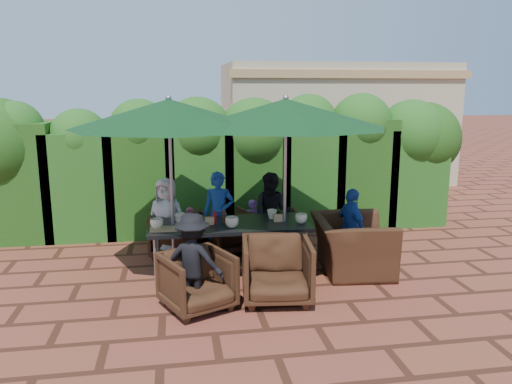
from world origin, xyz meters
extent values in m
plane|color=brown|center=(0.00, 0.00, 0.00)|extent=(80.00, 80.00, 0.00)
cube|color=black|center=(-0.21, -0.02, 0.72)|extent=(2.17, 0.90, 0.05)
cube|color=gray|center=(-0.21, -0.02, 0.12)|extent=(1.97, 0.05, 0.05)
cylinder|color=gray|center=(-1.19, -0.37, 0.35)|extent=(0.05, 0.05, 0.70)
cylinder|color=gray|center=(-1.19, 0.33, 0.35)|extent=(0.05, 0.05, 0.70)
cylinder|color=gray|center=(0.77, -0.37, 0.35)|extent=(0.05, 0.05, 0.70)
cylinder|color=gray|center=(0.77, 0.33, 0.35)|extent=(0.05, 0.05, 0.70)
cylinder|color=gray|center=(-0.97, 0.03, 0.01)|extent=(0.44, 0.44, 0.03)
cylinder|color=gray|center=(-0.97, 0.03, 1.20)|extent=(0.04, 0.04, 2.40)
cone|color=black|center=(-0.97, 0.03, 2.22)|extent=(2.59, 2.59, 0.38)
sphere|color=gray|center=(-0.97, 0.03, 2.42)|extent=(0.08, 0.08, 0.08)
cylinder|color=gray|center=(0.55, -0.04, 0.01)|extent=(0.44, 0.44, 0.03)
cylinder|color=gray|center=(0.55, -0.04, 1.20)|extent=(0.04, 0.04, 2.40)
cone|color=black|center=(0.55, -0.04, 2.22)|extent=(2.73, 2.73, 0.38)
sphere|color=gray|center=(0.55, -0.04, 2.42)|extent=(0.08, 0.08, 0.08)
imported|color=black|center=(-0.95, 1.01, 0.38)|extent=(0.80, 0.75, 0.75)
imported|color=black|center=(-0.11, 1.05, 0.36)|extent=(0.88, 0.86, 0.72)
imported|color=black|center=(0.69, 1.05, 0.34)|extent=(0.69, 0.65, 0.68)
imported|color=black|center=(-0.70, -1.01, 0.38)|extent=(0.95, 0.93, 0.75)
imported|color=black|center=(0.26, -0.92, 0.42)|extent=(0.90, 0.85, 0.84)
imported|color=black|center=(1.51, -0.10, 0.51)|extent=(0.88, 1.24, 1.02)
imported|color=silver|center=(-1.06, 0.90, 0.62)|extent=(0.70, 0.57, 1.24)
imported|color=#1C4599|center=(-0.28, 0.89, 0.65)|extent=(0.54, 0.47, 1.31)
imported|color=black|center=(0.56, 0.89, 0.64)|extent=(0.70, 0.56, 1.27)
imported|color=black|center=(-0.74, -0.95, 0.57)|extent=(0.80, 0.60, 1.14)
imported|color=#1C4599|center=(1.55, 0.07, 0.58)|extent=(0.48, 0.73, 1.15)
imported|color=#C7466B|center=(-0.70, 1.06, 0.37)|extent=(0.27, 0.22, 0.73)
imported|color=#9250AD|center=(0.30, 1.11, 0.40)|extent=(0.30, 0.25, 0.80)
imported|color=#258937|center=(1.78, 4.09, 0.95)|extent=(1.88, 1.33, 1.90)
imported|color=#C7466B|center=(2.52, 4.30, 0.83)|extent=(0.80, 0.49, 1.66)
imported|color=gray|center=(3.29, 4.23, 0.95)|extent=(1.25, 1.25, 1.89)
imported|color=beige|center=(-1.17, -0.13, 0.82)|extent=(0.17, 0.17, 0.13)
imported|color=beige|center=(-0.88, 0.07, 0.82)|extent=(0.15, 0.15, 0.14)
imported|color=beige|center=(-0.20, -0.22, 0.82)|extent=(0.18, 0.18, 0.14)
imported|color=beige|center=(0.40, 0.12, 0.82)|extent=(0.14, 0.14, 0.13)
imported|color=beige|center=(0.75, -0.16, 0.81)|extent=(0.16, 0.16, 0.13)
cylinder|color=#B20C0A|center=(-0.41, -0.02, 0.83)|extent=(0.04, 0.04, 0.17)
cylinder|color=#4C230C|center=(-0.28, 0.02, 0.83)|extent=(0.04, 0.04, 0.17)
cube|color=#AB8052|center=(-1.09, -0.20, 0.76)|extent=(0.35, 0.25, 0.02)
cube|color=tan|center=(-0.48, -0.04, 0.80)|extent=(0.12, 0.06, 0.10)
cube|color=tan|center=(0.46, -0.04, 0.80)|extent=(0.12, 0.06, 0.10)
cube|color=#18380F|center=(-3.50, 2.30, 1.00)|extent=(1.15, 0.95, 1.99)
sphere|color=#18380F|center=(-3.50, 2.30, 1.89)|extent=(0.91, 0.91, 0.91)
cube|color=#18380F|center=(-2.50, 2.30, 0.91)|extent=(1.15, 0.95, 1.82)
sphere|color=#18380F|center=(-2.50, 2.30, 1.72)|extent=(1.00, 1.00, 1.00)
cube|color=#18380F|center=(-1.50, 2.30, 0.98)|extent=(1.15, 0.95, 1.96)
sphere|color=#18380F|center=(-1.50, 2.30, 1.86)|extent=(1.04, 1.04, 1.04)
cube|color=#18380F|center=(-0.50, 2.30, 0.95)|extent=(1.15, 0.95, 1.91)
sphere|color=#18380F|center=(-0.50, 2.30, 1.81)|extent=(1.20, 1.20, 1.20)
cube|color=#18380F|center=(0.50, 2.30, 0.92)|extent=(1.15, 0.95, 1.84)
sphere|color=#18380F|center=(0.50, 2.30, 1.74)|extent=(1.30, 1.30, 1.30)
cube|color=#18380F|center=(1.50, 2.30, 1.02)|extent=(1.15, 0.95, 2.03)
sphere|color=#18380F|center=(1.50, 2.30, 1.93)|extent=(1.04, 1.04, 1.04)
cube|color=#18380F|center=(2.50, 2.30, 1.00)|extent=(1.15, 0.95, 2.00)
sphere|color=#18380F|center=(2.50, 2.30, 1.90)|extent=(1.14, 1.14, 1.14)
cube|color=#18380F|center=(3.50, 2.30, 0.90)|extent=(1.15, 0.95, 1.80)
sphere|color=#18380F|center=(3.50, 2.30, 1.70)|extent=(1.29, 1.29, 1.29)
sphere|color=#18380F|center=(-3.80, 2.40, 1.60)|extent=(1.60, 1.60, 1.60)
sphere|color=#18380F|center=(3.80, 2.40, 1.60)|extent=(1.40, 1.40, 1.40)
cube|color=tan|center=(3.50, 7.00, 1.60)|extent=(6.00, 3.00, 3.20)
cube|color=tan|center=(3.50, 5.55, 2.90)|extent=(6.20, 0.25, 0.20)
camera|label=1|loc=(-0.91, -6.52, 2.52)|focal=35.00mm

